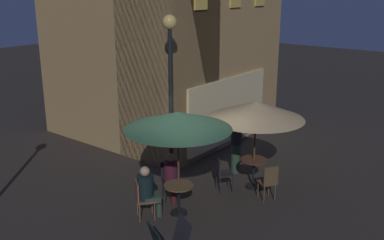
{
  "coord_description": "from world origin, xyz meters",
  "views": [
    {
      "loc": [
        -7.46,
        -6.21,
        5.1
      ],
      "look_at": [
        1.02,
        0.46,
        1.85
      ],
      "focal_mm": 41.94,
      "sensor_mm": 36.0,
      "label": 1
    }
  ],
  "objects_px": {
    "street_lamp_near_corner": "(170,68)",
    "patio_umbrella_1": "(256,110)",
    "patron_standing_2": "(236,143)",
    "patio_umbrella_0": "(178,121)",
    "cafe_chair_3": "(269,180)",
    "cafe_table_1": "(254,167)",
    "cafe_chair_2": "(221,171)",
    "patron_seated_0": "(171,174)",
    "cafe_chair_1": "(142,196)",
    "cafe_table_0": "(179,193)",
    "cafe_chair_0": "(170,177)",
    "patron_seated_1": "(148,189)"
  },
  "relations": [
    {
      "from": "patio_umbrella_0",
      "to": "cafe_chair_3",
      "type": "distance_m",
      "value": 2.86
    },
    {
      "from": "patio_umbrella_0",
      "to": "patio_umbrella_1",
      "type": "distance_m",
      "value": 2.38
    },
    {
      "from": "street_lamp_near_corner",
      "to": "patron_seated_1",
      "type": "xyz_separation_m",
      "value": [
        -1.52,
        -0.59,
        -2.46
      ]
    },
    {
      "from": "patio_umbrella_0",
      "to": "patron_seated_1",
      "type": "bearing_deg",
      "value": 143.05
    },
    {
      "from": "patio_umbrella_1",
      "to": "patron_standing_2",
      "type": "height_order",
      "value": "patio_umbrella_1"
    },
    {
      "from": "cafe_chair_1",
      "to": "cafe_chair_2",
      "type": "height_order",
      "value": "cafe_chair_1"
    },
    {
      "from": "patron_standing_2",
      "to": "street_lamp_near_corner",
      "type": "bearing_deg",
      "value": 173.39
    },
    {
      "from": "cafe_table_0",
      "to": "patron_seated_1",
      "type": "distance_m",
      "value": 0.75
    },
    {
      "from": "cafe_chair_1",
      "to": "cafe_chair_3",
      "type": "xyz_separation_m",
      "value": [
        2.57,
        -1.81,
        -0.01
      ]
    },
    {
      "from": "street_lamp_near_corner",
      "to": "cafe_table_1",
      "type": "height_order",
      "value": "street_lamp_near_corner"
    },
    {
      "from": "cafe_chair_2",
      "to": "cafe_table_1",
      "type": "bearing_deg",
      "value": 0.0
    },
    {
      "from": "cafe_chair_1",
      "to": "patron_standing_2",
      "type": "height_order",
      "value": "patron_standing_2"
    },
    {
      "from": "patio_umbrella_0",
      "to": "cafe_chair_1",
      "type": "bearing_deg",
      "value": 143.05
    },
    {
      "from": "patio_umbrella_1",
      "to": "cafe_table_0",
      "type": "bearing_deg",
      "value": 164.8
    },
    {
      "from": "patio_umbrella_1",
      "to": "cafe_chair_1",
      "type": "bearing_deg",
      "value": 159.08
    },
    {
      "from": "street_lamp_near_corner",
      "to": "patron_standing_2",
      "type": "bearing_deg",
      "value": -21.74
    },
    {
      "from": "patron_standing_2",
      "to": "cafe_chair_2",
      "type": "bearing_deg",
      "value": -148.57
    },
    {
      "from": "street_lamp_near_corner",
      "to": "cafe_chair_0",
      "type": "height_order",
      "value": "street_lamp_near_corner"
    },
    {
      "from": "cafe_table_1",
      "to": "cafe_chair_0",
      "type": "distance_m",
      "value": 2.22
    },
    {
      "from": "cafe_chair_0",
      "to": "street_lamp_near_corner",
      "type": "bearing_deg",
      "value": 161.8
    },
    {
      "from": "cafe_chair_3",
      "to": "patron_standing_2",
      "type": "xyz_separation_m",
      "value": [
        0.95,
        1.57,
        0.33
      ]
    },
    {
      "from": "patron_seated_1",
      "to": "cafe_chair_1",
      "type": "bearing_deg",
      "value": 180.0
    },
    {
      "from": "patio_umbrella_0",
      "to": "cafe_chair_3",
      "type": "height_order",
      "value": "patio_umbrella_0"
    },
    {
      "from": "cafe_table_0",
      "to": "cafe_chair_2",
      "type": "relative_size",
      "value": 0.81
    },
    {
      "from": "street_lamp_near_corner",
      "to": "patio_umbrella_1",
      "type": "distance_m",
      "value": 2.38
    },
    {
      "from": "street_lamp_near_corner",
      "to": "cafe_chair_2",
      "type": "height_order",
      "value": "street_lamp_near_corner"
    },
    {
      "from": "street_lamp_near_corner",
      "to": "cafe_chair_0",
      "type": "relative_size",
      "value": 4.82
    },
    {
      "from": "cafe_table_0",
      "to": "patio_umbrella_1",
      "type": "distance_m",
      "value": 2.86
    },
    {
      "from": "street_lamp_near_corner",
      "to": "cafe_table_0",
      "type": "relative_size",
      "value": 6.11
    },
    {
      "from": "patio_umbrella_0",
      "to": "patron_standing_2",
      "type": "height_order",
      "value": "patio_umbrella_0"
    },
    {
      "from": "cafe_chair_2",
      "to": "street_lamp_near_corner",
      "type": "bearing_deg",
      "value": 158.51
    },
    {
      "from": "cafe_chair_3",
      "to": "patron_seated_1",
      "type": "relative_size",
      "value": 0.73
    },
    {
      "from": "cafe_table_1",
      "to": "cafe_chair_2",
      "type": "height_order",
      "value": "cafe_chair_2"
    },
    {
      "from": "patron_seated_0",
      "to": "patron_standing_2",
      "type": "xyz_separation_m",
      "value": [
        2.4,
        -0.32,
        0.19
      ]
    },
    {
      "from": "patron_seated_0",
      "to": "cafe_chair_3",
      "type": "bearing_deg",
      "value": 73.29
    },
    {
      "from": "cafe_table_0",
      "to": "cafe_chair_2",
      "type": "distance_m",
      "value": 1.6
    },
    {
      "from": "patio_umbrella_1",
      "to": "patron_seated_0",
      "type": "bearing_deg",
      "value": 146.94
    },
    {
      "from": "patio_umbrella_1",
      "to": "patron_seated_0",
      "type": "relative_size",
      "value": 2.04
    },
    {
      "from": "street_lamp_near_corner",
      "to": "cafe_chair_1",
      "type": "distance_m",
      "value": 3.13
    },
    {
      "from": "cafe_chair_2",
      "to": "patio_umbrella_1",
      "type": "bearing_deg",
      "value": 0.0
    },
    {
      "from": "street_lamp_near_corner",
      "to": "patio_umbrella_1",
      "type": "xyz_separation_m",
      "value": [
        1.35,
        -1.65,
        -1.07
      ]
    },
    {
      "from": "cafe_chair_0",
      "to": "patron_seated_0",
      "type": "bearing_deg",
      "value": 0.0
    },
    {
      "from": "cafe_chair_1",
      "to": "cafe_chair_3",
      "type": "height_order",
      "value": "cafe_chair_3"
    },
    {
      "from": "patio_umbrella_0",
      "to": "patio_umbrella_1",
      "type": "relative_size",
      "value": 1.0
    },
    {
      "from": "patron_seated_1",
      "to": "patron_standing_2",
      "type": "bearing_deg",
      "value": 34.31
    },
    {
      "from": "street_lamp_near_corner",
      "to": "patron_seated_1",
      "type": "height_order",
      "value": "street_lamp_near_corner"
    },
    {
      "from": "cafe_table_1",
      "to": "patio_umbrella_1",
      "type": "height_order",
      "value": "patio_umbrella_1"
    },
    {
      "from": "cafe_chair_2",
      "to": "cafe_table_0",
      "type": "bearing_deg",
      "value": -145.08
    },
    {
      "from": "street_lamp_near_corner",
      "to": "patron_standing_2",
      "type": "relative_size",
      "value": 2.6
    },
    {
      "from": "cafe_table_1",
      "to": "patio_umbrella_1",
      "type": "bearing_deg",
      "value": 0.0
    }
  ]
}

